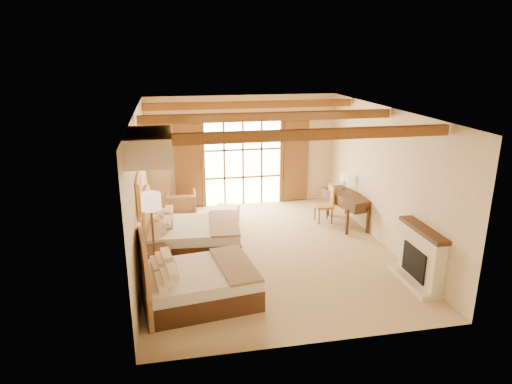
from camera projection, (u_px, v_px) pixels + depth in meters
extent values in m
plane|color=#D1BC89|center=(268.00, 251.00, 10.46)|extent=(7.00, 7.00, 0.00)
plane|color=beige|center=(243.00, 151.00, 13.26)|extent=(5.50, 0.00, 5.50)
plane|color=beige|center=(140.00, 191.00, 9.49)|extent=(0.00, 7.00, 7.00)
plane|color=beige|center=(385.00, 178.00, 10.48)|extent=(0.00, 7.00, 7.00)
plane|color=#BB8034|center=(269.00, 111.00, 9.51)|extent=(7.00, 7.00, 0.00)
cube|color=white|center=(243.00, 163.00, 13.33)|extent=(2.20, 0.02, 2.50)
cube|color=brown|center=(188.00, 166.00, 13.01)|extent=(0.75, 0.06, 2.40)
cube|color=brown|center=(296.00, 161.00, 13.59)|extent=(0.75, 0.06, 2.40)
cube|color=beige|center=(421.00, 257.00, 8.90)|extent=(0.25, 1.30, 1.10)
cube|color=black|center=(417.00, 262.00, 8.92)|extent=(0.18, 0.80, 0.60)
cube|color=beige|center=(414.00, 280.00, 9.03)|extent=(0.45, 1.40, 0.10)
cube|color=#472613|center=(424.00, 230.00, 8.73)|extent=(0.30, 1.40, 0.08)
cube|color=gold|center=(139.00, 195.00, 8.75)|extent=(0.05, 0.95, 0.75)
cube|color=#E29753|center=(141.00, 195.00, 8.75)|extent=(0.02, 0.82, 0.62)
cube|color=beige|center=(150.00, 146.00, 7.27)|extent=(0.70, 1.40, 0.45)
cube|color=#472613|center=(199.00, 291.00, 8.36)|extent=(2.21, 1.79, 0.39)
cube|color=silver|center=(199.00, 276.00, 8.27)|extent=(2.17, 1.76, 0.22)
cube|color=#8B6C58|center=(236.00, 266.00, 8.35)|extent=(0.82, 1.63, 0.05)
cube|color=tan|center=(172.00, 267.00, 8.11)|extent=(0.17, 0.43, 0.24)
cube|color=#472613|center=(193.00, 242.00, 10.44)|extent=(2.19, 1.72, 0.41)
cube|color=silver|center=(193.00, 229.00, 10.35)|extent=(2.15, 1.68, 0.22)
cube|color=#8B6C58|center=(224.00, 222.00, 10.44)|extent=(0.73, 1.65, 0.05)
cube|color=tan|center=(170.00, 221.00, 10.19)|extent=(0.15, 0.44, 0.24)
cube|color=#472613|center=(157.00, 262.00, 9.29)|extent=(0.62, 0.62, 0.58)
cylinder|color=#3E2E18|center=(156.00, 279.00, 9.17)|extent=(0.26, 0.26, 0.03)
cylinder|color=#3E2E18|center=(154.00, 243.00, 8.93)|extent=(0.04, 0.04, 1.55)
cylinder|color=#FFE0AD|center=(151.00, 201.00, 8.68)|extent=(0.39, 0.39, 0.32)
imported|color=#A5774D|center=(182.00, 205.00, 12.48)|extent=(0.80, 0.82, 0.73)
cube|color=#B6714C|center=(226.00, 215.00, 12.13)|extent=(0.77, 0.77, 0.44)
cube|color=#472613|center=(348.00, 195.00, 11.89)|extent=(1.00, 1.64, 0.05)
cube|color=#472613|center=(348.00, 200.00, 11.94)|extent=(0.97, 1.59, 0.24)
cube|color=#AD7B3F|center=(324.00, 206.00, 12.12)|extent=(0.47, 0.47, 0.06)
cube|color=#AD7B3F|center=(331.00, 195.00, 12.07)|extent=(0.08, 0.44, 0.54)
cylinder|color=#3E2E18|center=(344.00, 189.00, 12.30)|extent=(0.13, 0.13, 0.02)
cylinder|color=#3E2E18|center=(344.00, 183.00, 12.26)|extent=(0.03, 0.03, 0.29)
cylinder|color=#FFE0AD|center=(345.00, 177.00, 12.20)|extent=(0.21, 0.21, 0.17)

